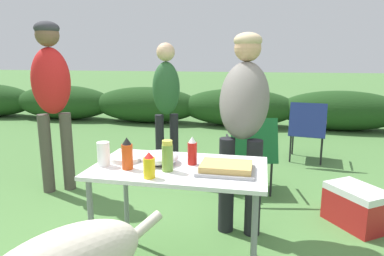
{
  "coord_description": "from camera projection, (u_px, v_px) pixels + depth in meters",
  "views": [
    {
      "loc": [
        0.51,
        -2.03,
        1.43
      ],
      "look_at": [
        -0.02,
        0.48,
        0.89
      ],
      "focal_mm": 32.0,
      "sensor_mm": 36.0,
      "label": 1
    }
  ],
  "objects": [
    {
      "name": "relish_jar",
      "position": [
        167.0,
        156.0,
        2.08
      ],
      "size": [
        0.07,
        0.07,
        0.19
      ],
      "color": "olive",
      "rests_on": "folding_table"
    },
    {
      "name": "hot_sauce_bottle",
      "position": [
        127.0,
        154.0,
        2.11
      ],
      "size": [
        0.07,
        0.07,
        0.2
      ],
      "color": "#CC4214",
      "rests_on": "folding_table"
    },
    {
      "name": "ketchup_bottle",
      "position": [
        192.0,
        151.0,
        2.2
      ],
      "size": [
        0.06,
        0.06,
        0.19
      ],
      "color": "red",
      "rests_on": "folding_table"
    },
    {
      "name": "food_tray",
      "position": [
        226.0,
        168.0,
        2.06
      ],
      "size": [
        0.35,
        0.25,
        0.06
      ],
      "color": "#9E9EA3",
      "rests_on": "folding_table"
    },
    {
      "name": "mixing_bowl",
      "position": [
        160.0,
        157.0,
        2.23
      ],
      "size": [
        0.25,
        0.25,
        0.08
      ],
      "primitive_type": "ellipsoid",
      "color": "silver",
      "rests_on": "folding_table"
    },
    {
      "name": "plate_stack",
      "position": [
        126.0,
        158.0,
        2.3
      ],
      "size": [
        0.21,
        0.21,
        0.03
      ],
      "primitive_type": "cylinder",
      "color": "white",
      "rests_on": "folding_table"
    },
    {
      "name": "folding_table",
      "position": [
        179.0,
        178.0,
        2.2
      ],
      "size": [
        1.1,
        0.64,
        0.74
      ],
      "color": "white",
      "rests_on": "ground"
    },
    {
      "name": "standing_person_in_navy_coat",
      "position": [
        52.0,
        89.0,
        3.5
      ],
      "size": [
        0.47,
        0.44,
        1.77
      ],
      "rotation": [
        0.0,
        0.0,
        0.58
      ],
      "color": "#4C473D",
      "rests_on": "ground"
    },
    {
      "name": "camp_chair_near_hedge",
      "position": [
        307.0,
        129.0,
        4.63
      ],
      "size": [
        0.55,
        0.65,
        0.83
      ],
      "rotation": [
        0.0,
        0.0,
        -0.15
      ],
      "color": "navy",
      "rests_on": "ground"
    },
    {
      "name": "cooler_box",
      "position": [
        356.0,
        206.0,
        2.92
      ],
      "size": [
        0.54,
        0.58,
        0.34
      ],
      "rotation": [
        0.0,
        0.0,
        2.18
      ],
      "color": "#B21E1E",
      "rests_on": "ground"
    },
    {
      "name": "paper_cup_stack",
      "position": [
        104.0,
        154.0,
        2.18
      ],
      "size": [
        0.08,
        0.08,
        0.15
      ],
      "primitive_type": "cylinder",
      "color": "white",
      "rests_on": "folding_table"
    },
    {
      "name": "shrub_hedge",
      "position": [
        238.0,
        107.0,
        7.08
      ],
      "size": [
        14.4,
        0.9,
        0.77
      ],
      "color": "#1E4219",
      "rests_on": "ground"
    },
    {
      "name": "camp_chair_green_behind_table",
      "position": [
        251.0,
        150.0,
        3.55
      ],
      "size": [
        0.57,
        0.67,
        0.83
      ],
      "rotation": [
        0.0,
        0.0,
        0.19
      ],
      "color": "#19602D",
      "rests_on": "ground"
    },
    {
      "name": "standing_person_in_red_jacket",
      "position": [
        244.0,
        111.0,
        2.74
      ],
      "size": [
        0.43,
        0.53,
        1.62
      ],
      "rotation": [
        0.0,
        0.0,
        -0.07
      ],
      "color": "black",
      "rests_on": "ground"
    },
    {
      "name": "mustard_bottle",
      "position": [
        149.0,
        166.0,
        1.96
      ],
      "size": [
        0.07,
        0.07,
        0.15
      ],
      "color": "yellow",
      "rests_on": "folding_table"
    },
    {
      "name": "standing_person_with_beanie",
      "position": [
        166.0,
        97.0,
        3.97
      ],
      "size": [
        0.39,
        0.35,
        1.58
      ],
      "rotation": [
        0.0,
        0.0,
        0.48
      ],
      "color": "black",
      "rests_on": "ground"
    }
  ]
}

